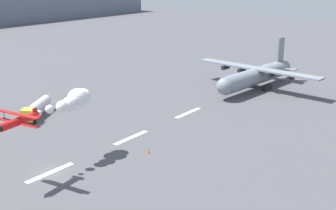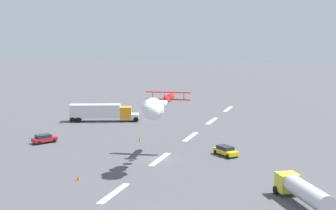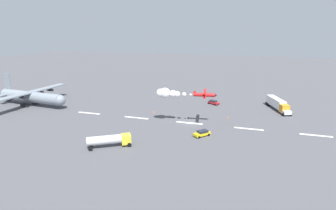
{
  "view_description": "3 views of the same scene",
  "coord_description": "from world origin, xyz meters",
  "px_view_note": "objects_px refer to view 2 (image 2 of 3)",
  "views": [
    {
      "loc": [
        -34.58,
        -47.35,
        27.36
      ],
      "look_at": [
        27.37,
        0.0,
        3.25
      ],
      "focal_mm": 46.95,
      "sensor_mm": 36.0,
      "label": 1
    },
    {
      "loc": [
        71.14,
        25.0,
        19.93
      ],
      "look_at": [
        -4.05,
        -0.07,
        7.82
      ],
      "focal_mm": 54.09,
      "sensor_mm": 36.0,
      "label": 2
    },
    {
      "loc": [
        -16.12,
        75.4,
        27.04
      ],
      "look_at": [
        6.68,
        -0.14,
        4.96
      ],
      "focal_mm": 29.31,
      "sensor_mm": 36.0,
      "label": 3
    }
  ],
  "objects_px": {
    "fuel_tanker_truck": "(303,191)",
    "traffic_cone_near": "(140,139)",
    "followme_car_yellow": "(44,138)",
    "stunt_biplane_red": "(156,107)",
    "semi_truck_orange": "(102,112)",
    "traffic_cone_far": "(79,177)",
    "airport_staff_sedan": "(226,150)"
  },
  "relations": [
    {
      "from": "followme_car_yellow",
      "to": "airport_staff_sedan",
      "type": "relative_size",
      "value": 0.98
    },
    {
      "from": "traffic_cone_near",
      "to": "airport_staff_sedan",
      "type": "bearing_deg",
      "value": 72.36
    },
    {
      "from": "fuel_tanker_truck",
      "to": "traffic_cone_near",
      "type": "height_order",
      "value": "fuel_tanker_truck"
    },
    {
      "from": "semi_truck_orange",
      "to": "fuel_tanker_truck",
      "type": "height_order",
      "value": "semi_truck_orange"
    },
    {
      "from": "stunt_biplane_red",
      "to": "fuel_tanker_truck",
      "type": "distance_m",
      "value": 23.87
    },
    {
      "from": "semi_truck_orange",
      "to": "traffic_cone_far",
      "type": "bearing_deg",
      "value": 21.66
    },
    {
      "from": "stunt_biplane_red",
      "to": "traffic_cone_near",
      "type": "distance_m",
      "value": 20.06
    },
    {
      "from": "stunt_biplane_red",
      "to": "semi_truck_orange",
      "type": "bearing_deg",
      "value": -142.95
    },
    {
      "from": "fuel_tanker_truck",
      "to": "airport_staff_sedan",
      "type": "height_order",
      "value": "fuel_tanker_truck"
    },
    {
      "from": "semi_truck_orange",
      "to": "traffic_cone_near",
      "type": "height_order",
      "value": "semi_truck_orange"
    },
    {
      "from": "followme_car_yellow",
      "to": "traffic_cone_near",
      "type": "relative_size",
      "value": 5.96
    },
    {
      "from": "stunt_biplane_red",
      "to": "followme_car_yellow",
      "type": "distance_m",
      "value": 27.01
    },
    {
      "from": "fuel_tanker_truck",
      "to": "traffic_cone_near",
      "type": "xyz_separation_m",
      "value": [
        -24.99,
        -29.67,
        -1.38
      ]
    },
    {
      "from": "traffic_cone_near",
      "to": "fuel_tanker_truck",
      "type": "bearing_deg",
      "value": 49.9
    },
    {
      "from": "fuel_tanker_truck",
      "to": "traffic_cone_near",
      "type": "relative_size",
      "value": 13.24
    },
    {
      "from": "stunt_biplane_red",
      "to": "fuel_tanker_truck",
      "type": "relative_size",
      "value": 1.75
    },
    {
      "from": "followme_car_yellow",
      "to": "traffic_cone_near",
      "type": "distance_m",
      "value": 16.7
    },
    {
      "from": "traffic_cone_far",
      "to": "fuel_tanker_truck",
      "type": "bearing_deg",
      "value": 88.7
    },
    {
      "from": "followme_car_yellow",
      "to": "airport_staff_sedan",
      "type": "distance_m",
      "value": 32.0
    },
    {
      "from": "fuel_tanker_truck",
      "to": "traffic_cone_near",
      "type": "distance_m",
      "value": 38.82
    },
    {
      "from": "stunt_biplane_red",
      "to": "semi_truck_orange",
      "type": "distance_m",
      "value": 39.65
    },
    {
      "from": "stunt_biplane_red",
      "to": "followme_car_yellow",
      "type": "bearing_deg",
      "value": -110.94
    },
    {
      "from": "followme_car_yellow",
      "to": "traffic_cone_near",
      "type": "xyz_separation_m",
      "value": [
        -6.69,
        15.3,
        -0.44
      ]
    },
    {
      "from": "stunt_biplane_red",
      "to": "fuel_tanker_truck",
      "type": "bearing_deg",
      "value": 66.52
    },
    {
      "from": "semi_truck_orange",
      "to": "followme_car_yellow",
      "type": "xyz_separation_m",
      "value": [
        21.97,
        -0.54,
        -1.32
      ]
    },
    {
      "from": "semi_truck_orange",
      "to": "airport_staff_sedan",
      "type": "xyz_separation_m",
      "value": [
        20.58,
        31.43,
        -1.32
      ]
    },
    {
      "from": "semi_truck_orange",
      "to": "traffic_cone_near",
      "type": "relative_size",
      "value": 19.62
    },
    {
      "from": "traffic_cone_far",
      "to": "airport_staff_sedan",
      "type": "bearing_deg",
      "value": 140.47
    },
    {
      "from": "airport_staff_sedan",
      "to": "traffic_cone_near",
      "type": "height_order",
      "value": "airport_staff_sedan"
    },
    {
      "from": "semi_truck_orange",
      "to": "followme_car_yellow",
      "type": "bearing_deg",
      "value": -1.4
    },
    {
      "from": "semi_truck_orange",
      "to": "traffic_cone_far",
      "type": "distance_m",
      "value": 42.65
    },
    {
      "from": "fuel_tanker_truck",
      "to": "traffic_cone_far",
      "type": "bearing_deg",
      "value": -91.3
    }
  ]
}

